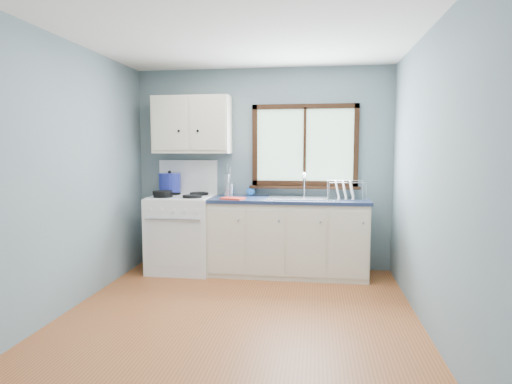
# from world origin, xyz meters

# --- Properties ---
(floor) EXTENTS (3.20, 3.60, 0.02)m
(floor) POSITION_xyz_m (0.00, 0.00, -0.01)
(floor) COLOR #A5582B
(floor) RESTS_ON ground
(ceiling) EXTENTS (3.20, 3.60, 0.02)m
(ceiling) POSITION_xyz_m (0.00, 0.00, 2.51)
(ceiling) COLOR white
(ceiling) RESTS_ON wall_back
(wall_back) EXTENTS (3.20, 0.02, 2.50)m
(wall_back) POSITION_xyz_m (0.00, 1.81, 1.25)
(wall_back) COLOR slate
(wall_back) RESTS_ON ground
(wall_front) EXTENTS (3.20, 0.02, 2.50)m
(wall_front) POSITION_xyz_m (0.00, -1.81, 1.25)
(wall_front) COLOR slate
(wall_front) RESTS_ON ground
(wall_left) EXTENTS (0.02, 3.60, 2.50)m
(wall_left) POSITION_xyz_m (-1.61, 0.00, 1.25)
(wall_left) COLOR slate
(wall_left) RESTS_ON ground
(wall_right) EXTENTS (0.02, 3.60, 2.50)m
(wall_right) POSITION_xyz_m (1.61, 0.00, 1.25)
(wall_right) COLOR slate
(wall_right) RESTS_ON ground
(gas_range) EXTENTS (0.76, 0.69, 1.36)m
(gas_range) POSITION_xyz_m (-0.95, 1.47, 0.49)
(gas_range) COLOR white
(gas_range) RESTS_ON floor
(base_cabinets) EXTENTS (1.85, 0.60, 0.88)m
(base_cabinets) POSITION_xyz_m (0.36, 1.49, 0.41)
(base_cabinets) COLOR beige
(base_cabinets) RESTS_ON floor
(countertop) EXTENTS (1.89, 0.64, 0.04)m
(countertop) POSITION_xyz_m (0.36, 1.49, 0.90)
(countertop) COLOR #16213C
(countertop) RESTS_ON base_cabinets
(sink) EXTENTS (0.84, 0.46, 0.44)m
(sink) POSITION_xyz_m (0.54, 1.49, 0.86)
(sink) COLOR silver
(sink) RESTS_ON countertop
(window) EXTENTS (1.36, 0.10, 1.03)m
(window) POSITION_xyz_m (0.54, 1.77, 1.48)
(window) COLOR #9EC6A8
(window) RESTS_ON wall_back
(upper_cabinets) EXTENTS (0.95, 0.35, 0.70)m
(upper_cabinets) POSITION_xyz_m (-0.85, 1.63, 1.80)
(upper_cabinets) COLOR beige
(upper_cabinets) RESTS_ON wall_back
(skillet) EXTENTS (0.36, 0.27, 0.05)m
(skillet) POSITION_xyz_m (-1.13, 1.31, 0.98)
(skillet) COLOR black
(skillet) RESTS_ON gas_range
(stockpot) EXTENTS (0.33, 0.33, 0.28)m
(stockpot) POSITION_xyz_m (-1.14, 1.60, 1.08)
(stockpot) COLOR navy
(stockpot) RESTS_ON gas_range
(utensil_crock) EXTENTS (0.17, 0.17, 0.40)m
(utensil_crock) POSITION_xyz_m (-0.39, 1.65, 1.00)
(utensil_crock) COLOR silver
(utensil_crock) RESTS_ON countertop
(thermos) EXTENTS (0.07, 0.07, 0.27)m
(thermos) POSITION_xyz_m (-0.41, 1.59, 1.06)
(thermos) COLOR silver
(thermos) RESTS_ON countertop
(soap_bottle) EXTENTS (0.12, 0.12, 0.27)m
(soap_bottle) POSITION_xyz_m (-0.13, 1.69, 1.06)
(soap_bottle) COLOR blue
(soap_bottle) RESTS_ON countertop
(dish_towel) EXTENTS (0.29, 0.24, 0.02)m
(dish_towel) POSITION_xyz_m (-0.28, 1.31, 0.93)
(dish_towel) COLOR red
(dish_towel) RESTS_ON countertop
(dish_rack) EXTENTS (0.44, 0.34, 0.23)m
(dish_rack) POSITION_xyz_m (1.02, 1.48, 0.98)
(dish_rack) COLOR silver
(dish_rack) RESTS_ON countertop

